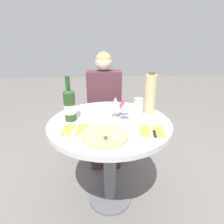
{
  "coord_description": "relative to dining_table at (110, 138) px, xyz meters",
  "views": [
    {
      "loc": [
        -0.07,
        -1.15,
        1.26
      ],
      "look_at": [
        0.01,
        -0.09,
        0.84
      ],
      "focal_mm": 28.0,
      "sensor_mm": 36.0,
      "label": 1
    }
  ],
  "objects": [
    {
      "name": "ground_plane",
      "position": [
        0.0,
        0.0,
        -0.6
      ],
      "size": [
        12.0,
        12.0,
        0.0
      ],
      "primitive_type": "plane",
      "color": "slate",
      "rests_on": "ground"
    },
    {
      "name": "dining_table",
      "position": [
        0.0,
        0.0,
        0.0
      ],
      "size": [
        0.87,
        0.87,
        0.74
      ],
      "color": "slate",
      "rests_on": "ground_plane"
    },
    {
      "name": "chair_behind_diner",
      "position": [
        -0.02,
        0.75,
        -0.15
      ],
      "size": [
        0.4,
        0.4,
        0.9
      ],
      "rotation": [
        0.0,
        0.0,
        3.14
      ],
      "color": "slate",
      "rests_on": "ground_plane"
    },
    {
      "name": "seated_diner",
      "position": [
        -0.02,
        0.61,
        -0.07
      ],
      "size": [
        0.36,
        0.42,
        1.18
      ],
      "rotation": [
        0.0,
        0.0,
        3.14
      ],
      "color": "#512D33",
      "rests_on": "ground_plane"
    },
    {
      "name": "pizza_large",
      "position": [
        -0.04,
        -0.23,
        0.16
      ],
      "size": [
        0.29,
        0.29,
        0.05
      ],
      "color": "#DBB26B",
      "rests_on": "dining_table"
    },
    {
      "name": "wine_bottle",
      "position": [
        -0.28,
        0.03,
        0.26
      ],
      "size": [
        0.08,
        0.08,
        0.32
      ],
      "color": "#23471E",
      "rests_on": "dining_table"
    },
    {
      "name": "tall_carafe",
      "position": [
        0.32,
        0.13,
        0.3
      ],
      "size": [
        0.09,
        0.09,
        0.33
      ],
      "color": "tan",
      "rests_on": "dining_table"
    },
    {
      "name": "sugar_shaker",
      "position": [
        0.22,
        0.08,
        0.21
      ],
      "size": [
        0.07,
        0.07,
        0.14
      ],
      "color": "silver",
      "rests_on": "dining_table"
    },
    {
      "name": "wine_glass_back_right",
      "position": [
        0.11,
        0.09,
        0.24
      ],
      "size": [
        0.08,
        0.08,
        0.13
      ],
      "color": "silver",
      "rests_on": "dining_table"
    },
    {
      "name": "wine_glass_center",
      "position": [
        0.05,
        0.05,
        0.26
      ],
      "size": [
        0.07,
        0.07,
        0.16
      ],
      "color": "silver",
      "rests_on": "dining_table"
    },
    {
      "name": "wine_glass_front_right",
      "position": [
        0.11,
        0.0,
        0.24
      ],
      "size": [
        0.07,
        0.07,
        0.13
      ],
      "color": "silver",
      "rests_on": "dining_table"
    },
    {
      "name": "place_setting_left",
      "position": [
        -0.23,
        -0.13,
        0.15
      ],
      "size": [
        0.16,
        0.19,
        0.01
      ],
      "color": "yellow",
      "rests_on": "dining_table"
    },
    {
      "name": "place_setting_right",
      "position": [
        0.26,
        -0.19,
        0.15
      ],
      "size": [
        0.18,
        0.19,
        0.01
      ],
      "color": "yellow",
      "rests_on": "dining_table"
    }
  ]
}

